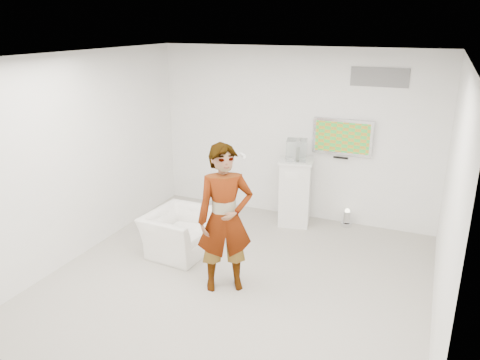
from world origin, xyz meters
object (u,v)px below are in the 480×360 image
Objects in this scene: person at (225,219)px; pedestal at (295,192)px; floor_uplight at (347,218)px; armchair at (179,232)px; tv at (343,137)px.

pedestal is at bearing 53.06° from person.
pedestal is 3.83× the size of floor_uplight.
floor_uplight is at bearing -43.73° from armchair.
tv reaches higher than pedestal.
person reaches higher than tv.
armchair is 2.20m from pedestal.
tv is at bearing 25.61° from pedestal.
person is 1.41m from armchair.
person reaches higher than pedestal.
armchair is (-1.07, 0.63, -0.66)m from person.
tv is 0.86× the size of pedestal.
tv is 1.23m from pedestal.
armchair reaches higher than floor_uplight.
tv reaches higher than armchair.
person is 6.50× the size of floor_uplight.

